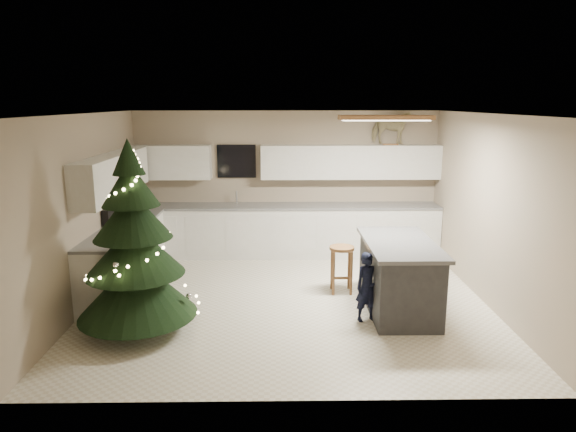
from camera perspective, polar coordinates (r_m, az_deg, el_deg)
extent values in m
plane|color=beige|center=(7.37, 0.04, -9.36)|extent=(5.50, 5.50, 0.00)
cube|color=gray|center=(9.45, -0.21, 3.73)|extent=(5.50, 0.02, 2.60)
cube|color=gray|center=(4.57, 0.58, -5.96)|extent=(5.50, 0.02, 2.60)
cube|color=gray|center=(7.47, -21.56, 0.46)|extent=(0.02, 5.00, 2.60)
cube|color=gray|center=(7.55, 21.40, 0.60)|extent=(0.02, 5.00, 2.60)
cube|color=silver|center=(6.84, 0.05, 11.29)|extent=(5.50, 5.00, 0.02)
cube|color=brown|center=(7.08, 10.80, 10.71)|extent=(1.25, 0.32, 0.06)
cube|color=white|center=(7.08, 10.79, 10.43)|extent=(1.15, 0.24, 0.02)
cube|color=silver|center=(9.32, -0.18, -1.72)|extent=(5.48, 0.60, 0.90)
cube|color=silver|center=(8.13, -17.63, -4.50)|extent=(0.60, 2.60, 0.90)
cube|color=slate|center=(9.21, -0.19, 1.10)|extent=(5.48, 0.62, 0.04)
cube|color=slate|center=(8.00, -17.79, -1.28)|extent=(0.62, 2.60, 0.04)
cube|color=silver|center=(9.42, -12.83, 5.85)|extent=(1.40, 0.35, 0.60)
cube|color=silver|center=(9.31, 6.94, 5.99)|extent=(3.20, 0.35, 0.60)
cube|color=silver|center=(8.02, -18.83, 4.36)|extent=(0.35, 2.60, 0.60)
cube|color=black|center=(9.40, -5.74, 6.08)|extent=(0.70, 0.04, 0.60)
cube|color=#99999E|center=(9.26, -5.77, 0.97)|extent=(0.55, 0.40, 0.06)
cylinder|color=#99999E|center=(9.32, -5.74, 2.06)|extent=(0.03, 0.03, 0.24)
cube|color=black|center=(8.40, -16.93, -3.90)|extent=(0.64, 0.75, 0.90)
cube|color=black|center=(8.32, -18.84, 0.09)|extent=(0.10, 0.75, 0.30)
cube|color=black|center=(7.07, 12.18, -6.73)|extent=(0.80, 1.60, 0.90)
cube|color=#3F3F3F|center=(6.93, 12.36, -3.02)|extent=(0.90, 1.70, 0.05)
cylinder|color=brown|center=(7.52, 6.01, -3.56)|extent=(0.36, 0.36, 0.04)
cylinder|color=brown|center=(7.48, 5.09, -6.40)|extent=(0.04, 0.04, 0.65)
cylinder|color=brown|center=(7.51, 7.04, -6.37)|extent=(0.04, 0.04, 0.65)
cylinder|color=brown|center=(7.73, 4.89, -5.78)|extent=(0.04, 0.04, 0.65)
cylinder|color=brown|center=(7.76, 6.79, -5.75)|extent=(0.04, 0.04, 0.65)
cube|color=brown|center=(7.66, 5.93, -6.87)|extent=(0.28, 0.03, 0.03)
cylinder|color=#3F2816|center=(6.67, -16.22, -10.87)|extent=(0.13, 0.13, 0.31)
cone|color=black|center=(6.52, -16.44, -7.49)|extent=(1.42, 1.42, 0.73)
cone|color=black|center=(6.37, -16.70, -3.51)|extent=(1.17, 1.17, 0.63)
cone|color=black|center=(6.28, -16.94, 0.16)|extent=(0.92, 0.92, 0.58)
cone|color=black|center=(6.21, -17.16, 3.46)|extent=(0.67, 0.67, 0.52)
cone|color=black|center=(6.17, -17.35, 6.34)|extent=(0.38, 0.38, 0.42)
sphere|color=#FFD88C|center=(6.47, -9.82, -10.26)|extent=(0.04, 0.04, 0.04)
sphere|color=#FFD88C|center=(6.67, -9.99, -9.14)|extent=(0.04, 0.04, 0.04)
sphere|color=#FFD88C|center=(6.86, -10.73, -8.16)|extent=(0.04, 0.04, 0.04)
sphere|color=#FFD88C|center=(7.00, -11.93, -7.37)|extent=(0.04, 0.04, 0.04)
sphere|color=#FFD88C|center=(7.11, -13.44, -6.76)|extent=(0.04, 0.04, 0.04)
sphere|color=#FFD88C|center=(7.15, -15.11, -6.35)|extent=(0.04, 0.04, 0.04)
sphere|color=#FFD88C|center=(7.14, -16.81, -6.10)|extent=(0.04, 0.04, 0.04)
sphere|color=#FFD88C|center=(7.08, -18.41, -6.00)|extent=(0.04, 0.04, 0.04)
sphere|color=#FFD88C|center=(6.96, -19.79, -6.01)|extent=(0.04, 0.04, 0.04)
sphere|color=#FFD88C|center=(6.81, -20.85, -6.11)|extent=(0.04, 0.04, 0.04)
sphere|color=#FFD88C|center=(6.63, -21.48, -6.25)|extent=(0.04, 0.04, 0.04)
sphere|color=#FFD88C|center=(6.44, -21.62, -6.38)|extent=(0.04, 0.04, 0.04)
sphere|color=#FFD88C|center=(6.26, -21.24, -6.45)|extent=(0.04, 0.04, 0.04)
sphere|color=#FFD88C|center=(6.11, -20.38, -6.41)|extent=(0.04, 0.04, 0.04)
sphere|color=#FFD88C|center=(6.00, -19.13, -6.22)|extent=(0.04, 0.04, 0.04)
sphere|color=#FFD88C|center=(5.93, -17.66, -5.85)|extent=(0.04, 0.04, 0.04)
sphere|color=#FFD88C|center=(5.92, -16.14, -5.32)|extent=(0.04, 0.04, 0.04)
sphere|color=#FFD88C|center=(5.96, -14.79, -4.67)|extent=(0.04, 0.04, 0.04)
sphere|color=#FFD88C|center=(6.04, -13.76, -3.93)|extent=(0.04, 0.04, 0.04)
sphere|color=#FFD88C|center=(6.15, -13.13, -3.17)|extent=(0.04, 0.04, 0.04)
sphere|color=#FFD88C|center=(6.27, -12.93, -2.42)|extent=(0.04, 0.04, 0.04)
sphere|color=#FFD88C|center=(6.39, -13.13, -1.74)|extent=(0.04, 0.04, 0.04)
sphere|color=#FFD88C|center=(6.49, -13.66, -1.13)|extent=(0.04, 0.04, 0.04)
sphere|color=#FFD88C|center=(6.57, -14.45, -0.61)|extent=(0.04, 0.04, 0.04)
sphere|color=#FFD88C|center=(6.62, -15.39, -0.17)|extent=(0.04, 0.04, 0.04)
sphere|color=#FFD88C|center=(6.63, -16.39, 0.19)|extent=(0.04, 0.04, 0.04)
sphere|color=#FFD88C|center=(6.61, -17.35, 0.49)|extent=(0.04, 0.04, 0.04)
sphere|color=#FFD88C|center=(6.55, -18.20, 0.74)|extent=(0.04, 0.04, 0.04)
sphere|color=#FFD88C|center=(6.48, -18.87, 0.97)|extent=(0.04, 0.04, 0.04)
sphere|color=#FFD88C|center=(6.39, -19.30, 1.20)|extent=(0.04, 0.04, 0.04)
sphere|color=#FFD88C|center=(6.30, -19.47, 1.44)|extent=(0.04, 0.04, 0.04)
sphere|color=#FFD88C|center=(6.20, -19.39, 1.72)|extent=(0.04, 0.04, 0.04)
sphere|color=#FFD88C|center=(6.13, -19.08, 2.04)|extent=(0.04, 0.04, 0.04)
sphere|color=#FFD88C|center=(6.07, -18.59, 2.41)|extent=(0.04, 0.04, 0.04)
sphere|color=#FFD88C|center=(6.03, -18.01, 2.83)|extent=(0.04, 0.04, 0.04)
sphere|color=#FFD88C|center=(6.02, -17.42, 3.29)|extent=(0.04, 0.04, 0.04)
sphere|color=#FFD88C|center=(6.03, -16.89, 3.77)|extent=(0.04, 0.04, 0.04)
sphere|color=#FFD88C|center=(6.05, -16.48, 4.26)|extent=(0.04, 0.04, 0.04)
sphere|color=#FFD88C|center=(6.09, -16.24, 4.75)|extent=(0.04, 0.04, 0.04)
sphere|color=#FFD88C|center=(6.13, -16.16, 5.23)|extent=(0.04, 0.04, 0.04)
sphere|color=#FFD88C|center=(6.17, -16.24, 5.69)|extent=(0.04, 0.04, 0.04)
sphere|color=#FFD88C|center=(6.19, -16.42, 6.13)|extent=(0.04, 0.04, 0.04)
sphere|color=#FFD88C|center=(6.21, -16.68, 6.55)|extent=(0.04, 0.04, 0.04)
sphere|color=#FFD88C|center=(6.22, -16.96, 6.95)|extent=(0.04, 0.04, 0.04)
sphere|color=silver|center=(6.42, -10.96, -8.70)|extent=(0.07, 0.07, 0.07)
sphere|color=silver|center=(6.94, -18.07, -5.12)|extent=(0.07, 0.07, 0.07)
sphere|color=silver|center=(6.06, -18.91, -5.10)|extent=(0.07, 0.07, 0.07)
sphere|color=silver|center=(6.34, -13.81, -1.47)|extent=(0.07, 0.07, 0.07)
sphere|color=silver|center=(6.45, -18.30, 0.94)|extent=(0.07, 0.07, 0.07)
sphere|color=silver|center=(6.08, -17.50, 2.90)|extent=(0.07, 0.07, 0.07)
sphere|color=silver|center=(6.20, -16.88, 5.63)|extent=(0.07, 0.07, 0.07)
imported|color=black|center=(6.67, 8.82, -7.79)|extent=(0.38, 0.31, 0.90)
cube|color=brown|center=(9.36, 11.37, 7.79)|extent=(0.26, 0.02, 0.02)
cube|color=brown|center=(9.44, 11.27, 7.84)|extent=(0.26, 0.02, 0.02)
imported|color=beige|center=(9.38, 11.40, 9.60)|extent=(0.70, 0.39, 0.57)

